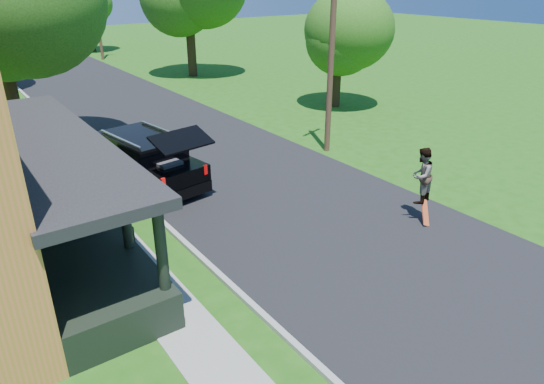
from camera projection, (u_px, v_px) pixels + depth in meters
ground at (399, 266)px, 12.58m from camera, size 140.00×140.00×0.00m
street at (126, 108)px, 27.45m from camera, size 8.00×120.00×0.02m
curb at (50, 120)px, 25.31m from camera, size 0.15×120.00×0.12m
sidewalk at (18, 124)px, 24.49m from camera, size 1.30×120.00×0.03m
black_suv at (147, 160)px, 17.06m from camera, size 2.71×5.46×2.44m
skateboarder at (421, 176)px, 14.43m from camera, size 0.97×0.84×1.72m
skateboard at (425, 213)px, 14.66m from camera, size 0.57×0.55×0.70m
tree_right_near at (339, 24)px, 26.03m from camera, size 5.61×5.36×7.10m
tree_right_far at (86, 5)px, 45.80m from camera, size 5.08×4.76×6.63m
utility_pole_near at (332, 50)px, 19.14m from camera, size 1.42×0.57×8.14m
utility_pole_far at (96, 8)px, 41.51m from camera, size 1.50×0.46×8.29m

